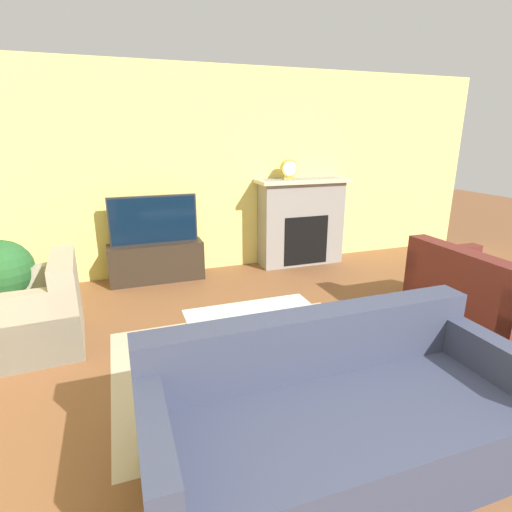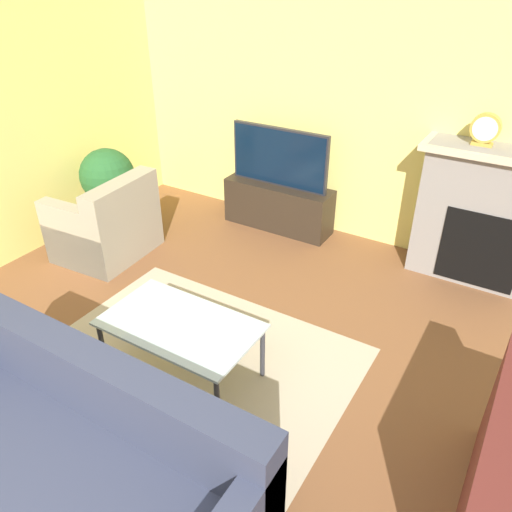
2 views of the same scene
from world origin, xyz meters
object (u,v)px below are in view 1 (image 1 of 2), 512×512
at_px(mantel_clock, 289,169).
at_px(tv, 154,220).
at_px(couch_loveseat, 481,299).
at_px(potted_plant, 2,274).
at_px(coffee_table, 255,321).
at_px(armchair_by_window, 40,315).
at_px(couch_sectional, 337,420).

bearing_deg(mantel_clock, tv, -178.08).
relative_size(couch_loveseat, potted_plant, 1.40).
height_order(tv, coffee_table, tv).
relative_size(coffee_table, potted_plant, 1.17).
height_order(potted_plant, mantel_clock, mantel_clock).
distance_m(armchair_by_window, potted_plant, 0.59).
relative_size(couch_loveseat, armchair_by_window, 1.41).
height_order(armchair_by_window, potted_plant, potted_plant).
relative_size(tv, couch_loveseat, 0.85).
bearing_deg(armchair_by_window, couch_loveseat, 71.99).
bearing_deg(mantel_clock, couch_loveseat, -68.12).
relative_size(couch_sectional, armchair_by_window, 2.37).
relative_size(tv, coffee_table, 1.02).
relative_size(tv, couch_sectional, 0.50).
height_order(couch_sectional, armchair_by_window, same).
distance_m(couch_sectional, potted_plant, 3.27).
distance_m(couch_sectional, armchair_by_window, 2.74).
bearing_deg(potted_plant, couch_sectional, -48.97).
height_order(tv, couch_sectional, tv).
relative_size(armchair_by_window, potted_plant, 1.00).
xyz_separation_m(couch_sectional, couch_loveseat, (2.23, 1.04, 0.01)).
bearing_deg(mantel_clock, coffee_table, -119.09).
distance_m(couch_sectional, mantel_clock, 3.88).
xyz_separation_m(tv, couch_loveseat, (2.87, -2.41, -0.52)).
bearing_deg(armchair_by_window, tv, 136.19).
xyz_separation_m(couch_loveseat, mantel_clock, (-0.99, 2.47, 1.09)).
relative_size(coffee_table, mantel_clock, 3.99).
bearing_deg(couch_loveseat, coffee_table, 88.42).
bearing_deg(armchair_by_window, couch_sectional, 37.49).
distance_m(couch_sectional, coffee_table, 1.11).
bearing_deg(couch_sectional, coffee_table, 95.67).
height_order(couch_loveseat, armchair_by_window, same).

